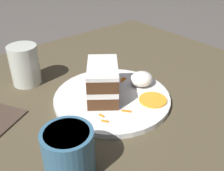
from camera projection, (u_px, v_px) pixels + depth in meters
name	position (u px, v px, depth m)	size (l,w,h in m)	color
ground_plane	(109.00, 115.00, 0.66)	(6.00, 6.00, 0.00)	#4C4742
dining_table	(109.00, 110.00, 0.65)	(1.06, 0.93, 0.03)	#4C422D
plate	(112.00, 98.00, 0.66)	(0.29, 0.29, 0.01)	white
cake_slice	(102.00, 81.00, 0.63)	(0.13, 0.14, 0.08)	#4C2D19
cream_dollop	(142.00, 79.00, 0.69)	(0.06, 0.06, 0.04)	white
orange_garnish	(153.00, 100.00, 0.63)	(0.07, 0.07, 0.00)	orange
carrot_shreds_scatter	(121.00, 93.00, 0.66)	(0.20, 0.13, 0.00)	orange
drinking_glass	(25.00, 67.00, 0.71)	(0.08, 0.08, 0.11)	beige
coffee_mug	(69.00, 151.00, 0.44)	(0.09, 0.09, 0.09)	#386684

